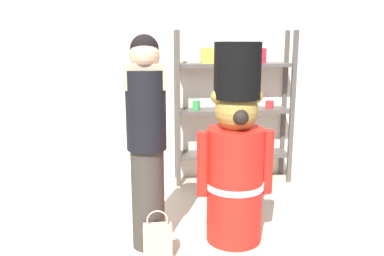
% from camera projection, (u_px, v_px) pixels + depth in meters
% --- Properties ---
extents(back_wall, '(6.40, 0.12, 2.60)m').
position_uv_depth(back_wall, '(168.00, 72.00, 4.86)').
color(back_wall, silver).
rests_on(back_wall, ground_plane).
extents(merchandise_shelf, '(1.39, 0.35, 1.79)m').
position_uv_depth(merchandise_shelf, '(233.00, 106.00, 4.80)').
color(merchandise_shelf, '#4C4742').
rests_on(merchandise_shelf, ground_plane).
extents(teddy_bear_guard, '(0.65, 0.49, 1.68)m').
position_uv_depth(teddy_bear_guard, '(235.00, 155.00, 3.37)').
color(teddy_bear_guard, red).
rests_on(teddy_bear_guard, ground_plane).
extents(person_shopper, '(0.33, 0.32, 1.74)m').
position_uv_depth(person_shopper, '(147.00, 138.00, 3.22)').
color(person_shopper, '#38332D').
rests_on(person_shopper, ground_plane).
extents(shopping_bag, '(0.22, 0.11, 0.41)m').
position_uv_depth(shopping_bag, '(158.00, 241.00, 3.19)').
color(shopping_bag, '#C1AD89').
rests_on(shopping_bag, ground_plane).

